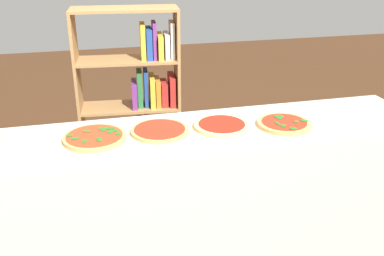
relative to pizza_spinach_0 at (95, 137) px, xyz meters
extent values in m
cube|color=beige|center=(0.49, -0.01, -0.46)|extent=(2.56, 0.57, 0.89)
cube|color=beige|center=(0.49, -0.01, -0.01)|extent=(2.30, 0.43, 0.00)
cylinder|color=tan|center=(0.00, 0.00, 0.00)|extent=(0.31, 0.31, 0.02)
cylinder|color=red|center=(0.00, 0.00, 0.01)|extent=(0.28, 0.28, 0.00)
ellipsoid|color=#286B23|center=(0.12, -0.02, 0.01)|extent=(0.04, 0.04, 0.00)
ellipsoid|color=#286B23|center=(0.08, 0.06, 0.01)|extent=(0.04, 0.03, 0.00)
ellipsoid|color=#286B23|center=(0.10, 0.03, 0.01)|extent=(0.05, 0.05, 0.00)
ellipsoid|color=#286B23|center=(0.05, 0.06, 0.01)|extent=(0.04, 0.05, 0.00)
ellipsoid|color=#286B23|center=(-0.04, 0.05, 0.01)|extent=(0.05, 0.04, 0.00)
ellipsoid|color=#286B23|center=(-0.12, 0.02, 0.01)|extent=(0.04, 0.04, 0.00)
ellipsoid|color=#286B23|center=(0.08, 0.02, 0.01)|extent=(0.05, 0.05, 0.00)
ellipsoid|color=#286B23|center=(-0.09, -0.02, 0.01)|extent=(0.04, 0.03, 0.00)
ellipsoid|color=#286B23|center=(-0.05, -0.07, 0.01)|extent=(0.03, 0.04, 0.00)
ellipsoid|color=#286B23|center=(0.02, -0.06, 0.01)|extent=(0.03, 0.05, 0.00)
ellipsoid|color=#286B23|center=(0.04, 0.07, 0.01)|extent=(0.05, 0.05, 0.00)
cylinder|color=tan|center=(0.33, 0.01, 0.00)|extent=(0.30, 0.30, 0.02)
cylinder|color=red|center=(0.33, 0.01, 0.01)|extent=(0.26, 0.26, 0.00)
cylinder|color=#E5C17F|center=(0.65, 0.00, 0.00)|extent=(0.29, 0.29, 0.02)
cylinder|color=#AD2314|center=(0.65, 0.00, 0.01)|extent=(0.24, 0.24, 0.00)
cylinder|color=tan|center=(0.98, -0.06, 0.00)|extent=(0.28, 0.28, 0.02)
cylinder|color=red|center=(0.98, -0.06, 0.01)|extent=(0.24, 0.24, 0.00)
ellipsoid|color=#286B23|center=(0.98, -0.16, 0.01)|extent=(0.05, 0.05, 0.00)
ellipsoid|color=#286B23|center=(0.99, 0.01, 0.01)|extent=(0.04, 0.05, 0.00)
ellipsoid|color=#286B23|center=(1.09, -0.08, 0.01)|extent=(0.05, 0.06, 0.00)
ellipsoid|color=#286B23|center=(0.95, -0.11, 0.01)|extent=(0.05, 0.05, 0.00)
ellipsoid|color=#286B23|center=(0.99, 0.01, 0.01)|extent=(0.05, 0.06, 0.00)
ellipsoid|color=#286B23|center=(1.04, -0.08, 0.01)|extent=(0.04, 0.03, 0.00)
ellipsoid|color=#286B23|center=(0.98, 0.01, 0.01)|extent=(0.06, 0.05, 0.00)
ellipsoid|color=#286B23|center=(0.98, 0.01, 0.01)|extent=(0.04, 0.04, 0.00)
ellipsoid|color=#286B23|center=(0.94, -0.08, 0.01)|extent=(0.02, 0.05, 0.00)
ellipsoid|color=#286B23|center=(0.98, -0.01, 0.01)|extent=(0.04, 0.04, 0.00)
cube|color=#A87A47|center=(0.62, 0.93, -0.21)|extent=(0.05, 0.27, 1.39)
cube|color=#A87A47|center=(-0.07, 1.00, -0.21)|extent=(0.05, 0.27, 1.39)
cube|color=#A87A47|center=(0.27, 0.96, -0.90)|extent=(0.70, 0.34, 0.02)
cube|color=#47423D|center=(0.58, 0.93, -0.80)|extent=(0.05, 0.22, 0.17)
cube|color=#B22823|center=(0.54, 0.94, -0.78)|extent=(0.06, 0.17, 0.22)
cube|color=#234799|center=(0.49, 0.94, -0.79)|extent=(0.05, 0.23, 0.21)
cube|color=#A87A47|center=(0.27, 0.96, -0.55)|extent=(0.70, 0.34, 0.02)
cube|color=gold|center=(0.58, 0.93, -0.43)|extent=(0.05, 0.18, 0.23)
cube|color=orange|center=(0.53, 0.94, -0.44)|extent=(0.06, 0.21, 0.21)
cube|color=#2D753D|center=(0.48, 0.94, -0.46)|extent=(0.06, 0.20, 0.17)
cube|color=#B22823|center=(0.44, 0.95, -0.45)|extent=(0.06, 0.22, 0.19)
cube|color=silver|center=(0.39, 0.95, -0.42)|extent=(0.04, 0.17, 0.25)
cube|color=#B22823|center=(0.34, 0.96, -0.43)|extent=(0.06, 0.19, 0.23)
cube|color=#A87A47|center=(0.27, 0.96, -0.21)|extent=(0.70, 0.34, 0.02)
cube|color=#B22823|center=(0.58, 0.93, -0.09)|extent=(0.06, 0.22, 0.22)
cube|color=#B22823|center=(0.52, 0.94, -0.12)|extent=(0.06, 0.19, 0.17)
cube|color=orange|center=(0.48, 0.94, -0.11)|extent=(0.05, 0.20, 0.19)
cube|color=gold|center=(0.44, 0.95, -0.09)|extent=(0.06, 0.22, 0.21)
cube|color=#234799|center=(0.39, 0.95, -0.07)|extent=(0.04, 0.15, 0.26)
cube|color=#2D753D|center=(0.35, 0.95, -0.07)|extent=(0.05, 0.16, 0.26)
cube|color=#753384|center=(0.31, 0.96, -0.11)|extent=(0.06, 0.23, 0.17)
cube|color=#A87A47|center=(0.27, 0.96, 0.13)|extent=(0.70, 0.34, 0.02)
cube|color=silver|center=(0.58, 0.93, 0.27)|extent=(0.04, 0.17, 0.25)
cube|color=silver|center=(0.55, 0.94, 0.23)|extent=(0.05, 0.20, 0.17)
cube|color=gold|center=(0.50, 0.94, 0.22)|extent=(0.06, 0.23, 0.16)
cube|color=#753384|center=(0.46, 0.94, 0.27)|extent=(0.04, 0.18, 0.25)
cube|color=#234799|center=(0.43, 0.95, 0.25)|extent=(0.06, 0.20, 0.21)
cube|color=gold|center=(0.38, 0.95, 0.26)|extent=(0.05, 0.17, 0.24)
cube|color=#A87A47|center=(0.27, 0.96, 0.48)|extent=(0.70, 0.34, 0.02)
camera|label=1|loc=(-0.01, -2.02, 0.89)|focal=40.87mm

